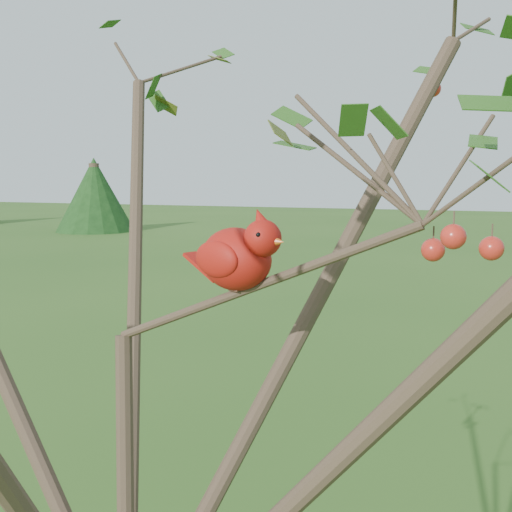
{
  "coord_description": "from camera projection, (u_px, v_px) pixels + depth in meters",
  "views": [
    {
      "loc": [
        0.65,
        -1.02,
        2.28
      ],
      "look_at": [
        0.26,
        0.06,
        2.13
      ],
      "focal_mm": 45.0,
      "sensor_mm": 36.0,
      "label": 1
    }
  ],
  "objects": [
    {
      "name": "cardinal",
      "position": [
        239.0,
        256.0,
        1.19
      ],
      "size": [
        0.24,
        0.16,
        0.17
      ],
      "rotation": [
        0.0,
        0.0,
        -0.37
      ],
      "color": "#AB1B0E",
      "rests_on": "ground"
    },
    {
      "name": "crabapple_tree",
      "position": [
        120.0,
        263.0,
        1.16
      ],
      "size": [
        2.35,
        2.05,
        2.95
      ],
      "color": "#3A291F",
      "rests_on": "ground"
    },
    {
      "name": "distant_trees",
      "position": [
        405.0,
        196.0,
        25.42
      ],
      "size": [
        43.61,
        14.56,
        3.01
      ],
      "color": "#3A291F",
      "rests_on": "ground"
    }
  ]
}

